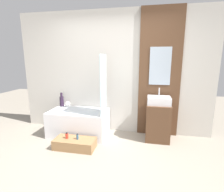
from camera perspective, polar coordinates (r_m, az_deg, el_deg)
name	(u,v)px	position (r m, az deg, el deg)	size (l,w,h in m)	color
ground_plane	(91,172)	(2.78, -6.97, -23.30)	(12.00, 12.00, 0.00)	gray
wall_tiled_back	(112,73)	(3.81, 0.06, 7.47)	(4.20, 0.06, 2.60)	beige
wall_wood_accent	(160,74)	(3.69, 15.28, 7.03)	(0.83, 0.04, 2.60)	brown
bathtub	(79,122)	(3.84, -10.73, -8.50)	(1.21, 0.71, 0.54)	white
glass_shower_screen	(103,85)	(3.35, -2.86, 3.61)	(0.01, 0.46, 1.16)	silver
wooden_step_bench	(75,144)	(3.37, -12.03, -14.94)	(0.74, 0.35, 0.18)	#997047
vanity_cabinet	(158,122)	(3.65, 14.69, -8.19)	(0.46, 0.47, 0.74)	brown
sink	(159,100)	(3.52, 15.08, -1.41)	(0.44, 0.34, 0.31)	white
vase_tall_dark	(62,101)	(4.16, -16.10, -1.49)	(0.09, 0.09, 0.32)	#2D1E33
vase_round_light	(67,104)	(4.10, -14.33, -2.55)	(0.12, 0.12, 0.12)	silver
bottle_soap_primary	(67,136)	(3.37, -14.52, -12.45)	(0.05, 0.05, 0.11)	red
bottle_soap_secondary	(77,137)	(3.29, -11.22, -12.94)	(0.04, 0.04, 0.11)	#2D567A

